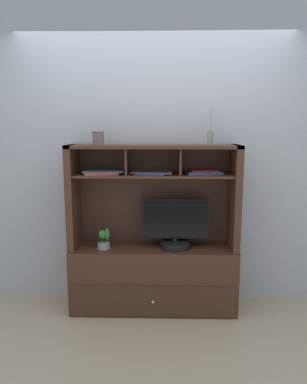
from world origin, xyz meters
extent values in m
cube|color=tan|center=(0.00, 0.00, -0.01)|extent=(6.00, 6.00, 0.02)
cube|color=#A7AEBD|center=(0.00, 0.23, 1.40)|extent=(6.00, 0.02, 2.80)
cube|color=#46261A|center=(0.00, 0.00, 0.29)|extent=(1.49, 0.41, 0.59)
cube|color=#3E251A|center=(0.00, -0.21, 0.16)|extent=(1.43, 0.01, 0.28)
sphere|color=silver|center=(0.00, -0.22, 0.16)|extent=(0.02, 0.02, 0.02)
cube|color=#46261A|center=(-0.72, 0.00, 1.05)|extent=(0.06, 0.36, 0.92)
cube|color=#46261A|center=(0.72, 0.00, 1.05)|extent=(0.06, 0.36, 0.92)
cube|color=#3E251A|center=(0.00, 0.17, 1.03)|extent=(1.43, 0.02, 0.89)
cube|color=#46261A|center=(0.00, 0.00, 1.50)|extent=(1.49, 0.36, 0.03)
cube|color=#46261A|center=(0.00, 0.00, 1.25)|extent=(1.37, 0.32, 0.02)
cube|color=#46261A|center=(-0.23, 0.00, 1.37)|extent=(0.02, 0.31, 0.23)
cube|color=#46261A|center=(0.23, 0.00, 1.37)|extent=(0.02, 0.31, 0.23)
cylinder|color=black|center=(0.20, -0.02, 0.62)|extent=(0.26, 0.26, 0.06)
cylinder|color=black|center=(0.20, -0.02, 0.66)|extent=(0.04, 0.04, 0.03)
cube|color=black|center=(0.20, -0.02, 0.86)|extent=(0.60, 0.03, 0.36)
cube|color=black|center=(0.20, -0.03, 0.86)|extent=(0.57, 0.00, 0.33)
cylinder|color=gray|center=(-0.45, -0.05, 0.62)|extent=(0.11, 0.11, 0.06)
cylinder|color=gray|center=(-0.45, -0.05, 0.59)|extent=(0.12, 0.12, 0.01)
ellipsoid|color=#317C29|center=(-0.41, -0.04, 0.72)|extent=(0.05, 0.07, 0.10)
ellipsoid|color=#317C29|center=(-0.45, -0.03, 0.70)|extent=(0.07, 0.06, 0.07)
ellipsoid|color=#317C29|center=(-0.46, -0.06, 0.72)|extent=(0.06, 0.06, 0.08)
cube|color=#365185|center=(0.44, 0.04, 1.27)|extent=(0.33, 0.28, 0.02)
cube|color=#B1262F|center=(0.45, 0.05, 1.28)|extent=(0.26, 0.22, 0.01)
cube|color=navy|center=(-0.02, 0.01, 1.26)|extent=(0.27, 0.26, 0.01)
cube|color=slate|center=(-0.01, 0.02, 1.27)|extent=(0.39, 0.28, 0.01)
cube|color=#A83E31|center=(-0.45, -0.04, 1.27)|extent=(0.32, 0.24, 0.02)
cube|color=#32577E|center=(-0.43, -0.03, 1.28)|extent=(0.36, 0.20, 0.01)
cylinder|color=slate|center=(0.49, -0.02, 1.57)|extent=(0.06, 0.06, 0.11)
cylinder|color=slate|center=(0.49, -0.02, 1.63)|extent=(0.03, 0.03, 0.02)
cylinder|color=tan|center=(0.49, -0.02, 1.73)|extent=(0.00, 0.02, 0.21)
cylinder|color=tan|center=(0.49, -0.01, 1.73)|extent=(0.04, 0.02, 0.21)
cylinder|color=tan|center=(0.48, -0.02, 1.73)|extent=(0.02, 0.02, 0.21)
cylinder|color=tan|center=(0.48, -0.02, 1.73)|extent=(0.03, 0.03, 0.21)
cylinder|color=tan|center=(0.49, -0.02, 1.73)|extent=(0.04, 0.02, 0.21)
cylinder|color=#635255|center=(-0.49, 0.03, 1.56)|extent=(0.10, 0.10, 0.10)
torus|color=#635255|center=(-0.49, 0.03, 1.62)|extent=(0.11, 0.11, 0.02)
camera|label=1|loc=(0.08, -3.11, 1.65)|focal=33.45mm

